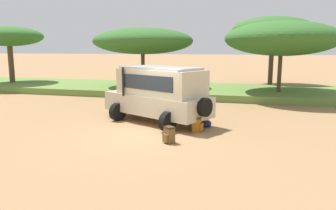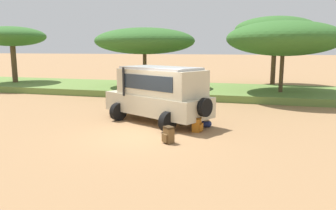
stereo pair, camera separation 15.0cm
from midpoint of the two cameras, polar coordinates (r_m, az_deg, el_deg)
ground_plane at (r=12.43m, az=-4.67°, el=-5.22°), size 320.00×320.00×0.00m
grass_bank at (r=23.62m, az=5.19°, el=2.51°), size 120.00×7.00×0.44m
safari_vehicle at (r=14.27m, az=-1.95°, el=2.07°), size 5.35×3.93×2.44m
backpack_beside_front_wheel at (r=11.31m, az=-0.20°, el=-5.25°), size 0.45×0.45×0.58m
backpack_cluster_center at (r=12.87m, az=4.78°, el=-3.40°), size 0.43×0.42×0.58m
duffel_bag_low_black_case at (r=13.64m, az=5.75°, el=-3.22°), size 0.73×0.38×0.39m
acacia_tree_far_left at (r=29.96m, az=-26.09°, el=10.64°), size 5.17×5.67×4.97m
acacia_tree_left_mid at (r=24.23m, az=-4.62°, el=11.03°), size 7.36×6.41×4.69m
acacia_tree_centre_back at (r=29.90m, az=17.64°, el=12.39°), size 6.79×7.43×5.88m
acacia_tree_right_mid at (r=22.17m, az=18.97°, el=10.88°), size 7.10×7.47×4.92m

